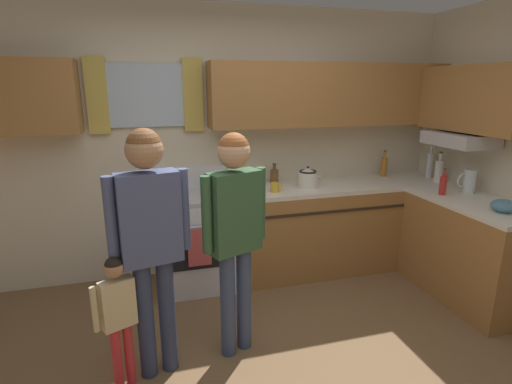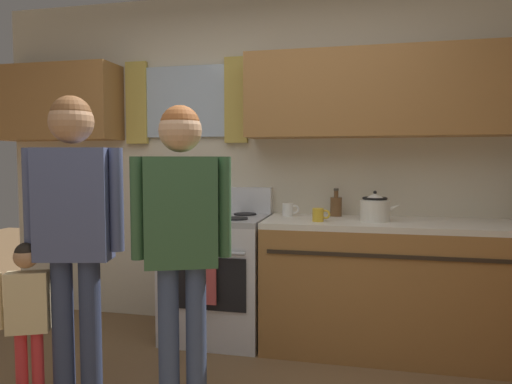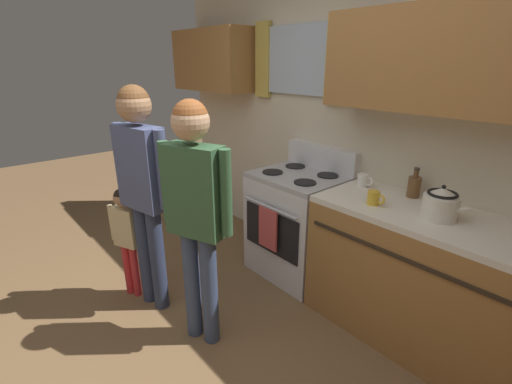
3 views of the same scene
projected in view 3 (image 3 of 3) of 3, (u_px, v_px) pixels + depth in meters
The scene contains 9 objects.
back_wall_unit at pixel (373, 104), 2.58m from camera, with size 4.60×0.42×2.60m.
stove_oven at pixel (298, 222), 3.06m from camera, with size 0.71×0.67×1.10m.
bottle_squat_brown at pixel (414, 186), 2.40m from camera, with size 0.08×0.08×0.21m.
mug_mustard_yellow at pixel (374, 198), 2.28m from camera, with size 0.12×0.08×0.09m.
mug_ceramic_white at pixel (363, 180), 2.60m from camera, with size 0.13×0.08×0.09m.
stovetop_kettle at pixel (441, 203), 2.06m from camera, with size 0.27×0.20×0.21m.
adult_holding_child at pixel (142, 177), 2.43m from camera, with size 0.50×0.23×1.63m.
adult_in_plaid at pixel (195, 200), 2.10m from camera, with size 0.46×0.27×1.58m.
small_child at pixel (126, 231), 2.69m from camera, with size 0.29×0.16×0.90m.
Camera 3 is at (1.51, -0.55, 1.77)m, focal length 24.96 mm.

